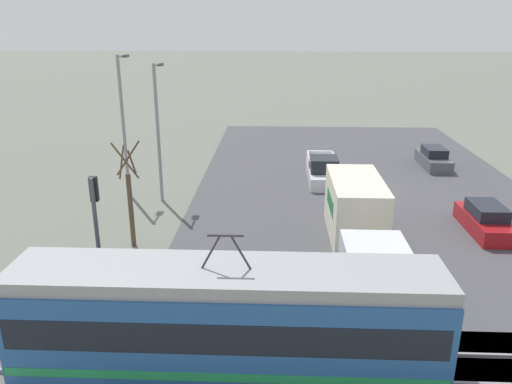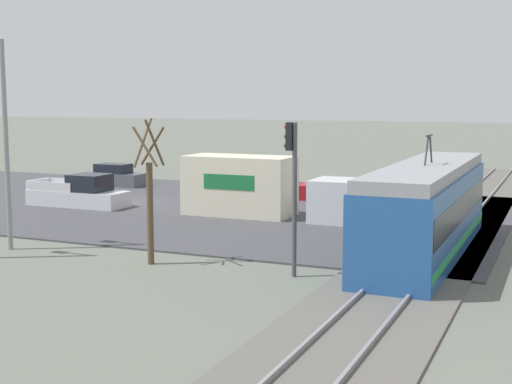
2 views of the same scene
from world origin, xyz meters
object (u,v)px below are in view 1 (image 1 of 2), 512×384
sedan_car_0 (433,159)px  pickup_truck (323,171)px  sedan_car_1 (485,220)px  street_tree (130,200)px  light_rail_tram (227,319)px  box_truck (359,220)px  street_lamp_mid_block (124,117)px  street_lamp_near_crossing (158,124)px  traffic_light_pole (97,225)px

sedan_car_0 → pickup_truck: bearing=23.7°
sedan_car_1 → street_tree: 18.51m
sedan_car_1 → light_rail_tram: bearing=42.2°
pickup_truck → light_rail_tram: bearing=76.8°
pickup_truck → street_tree: bearing=47.0°
sedan_car_1 → box_truck: bearing=16.9°
pickup_truck → sedan_car_1: (-7.89, 8.73, -0.06)m
sedan_car_1 → street_lamp_mid_block: (20.71, -5.48, 4.34)m
sedan_car_1 → street_tree: size_ratio=0.84×
light_rail_tram → street_lamp_near_crossing: (5.68, -15.91, 3.06)m
pickup_truck → sedan_car_1: pickup_truck is taller
sedan_car_0 → traffic_light_pole: (18.85, 20.47, 2.72)m
street_lamp_mid_block → street_tree: bearing=107.2°
traffic_light_pole → street_lamp_mid_block: 13.73m
sedan_car_1 → traffic_light_pole: bearing=23.7°
street_tree → pickup_truck: bearing=-133.0°
street_tree → street_lamp_near_crossing: (0.03, -6.85, 2.39)m
box_truck → traffic_light_pole: size_ratio=1.81×
street_tree → street_lamp_near_crossing: size_ratio=0.64×
box_truck → sedan_car_0: size_ratio=2.15×
sedan_car_0 → sedan_car_1: size_ratio=0.98×
street_lamp_mid_block → box_truck: bearing=150.9°
box_truck → street_lamp_mid_block: 16.05m
box_truck → sedan_car_0: (-7.98, -14.75, -0.79)m
light_rail_tram → street_lamp_mid_block: street_lamp_mid_block is taller
sedan_car_1 → street_lamp_mid_block: 21.86m
pickup_truck → street_lamp_mid_block: size_ratio=0.66×
pickup_truck → street_lamp_near_crossing: 11.97m
street_tree → street_lamp_mid_block: (2.44, -7.88, 2.61)m
pickup_truck → street_lamp_near_crossing: street_lamp_near_crossing is taller
light_rail_tram → sedan_car_0: light_rail_tram is taller
traffic_light_pole → light_rail_tram: bearing=145.7°
traffic_light_pole → street_lamp_near_crossing: 12.40m
street_lamp_near_crossing → sedan_car_1: bearing=166.3°
light_rail_tram → traffic_light_pole: 6.61m
box_truck → street_lamp_near_crossing: size_ratio=1.14×
pickup_truck → street_lamp_mid_block: (12.82, 3.25, 4.29)m
box_truck → street_tree: bearing=1.3°
street_tree → street_lamp_near_crossing: 7.26m
street_lamp_mid_block → light_rail_tram: bearing=115.5°
box_truck → street_tree: 11.27m
light_rail_tram → pickup_truck: size_ratio=2.32×
sedan_car_1 → traffic_light_pole: 19.75m
pickup_truck → sedan_car_1: size_ratio=1.28×
street_lamp_mid_block → traffic_light_pole: bearing=101.9°
sedan_car_0 → street_lamp_mid_block: (21.65, 7.13, 4.35)m
sedan_car_0 → box_truck: bearing=61.6°
sedan_car_1 → sedan_car_0: bearing=-94.2°
box_truck → sedan_car_1: box_truck is taller
light_rail_tram → pickup_truck: light_rail_tram is taller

